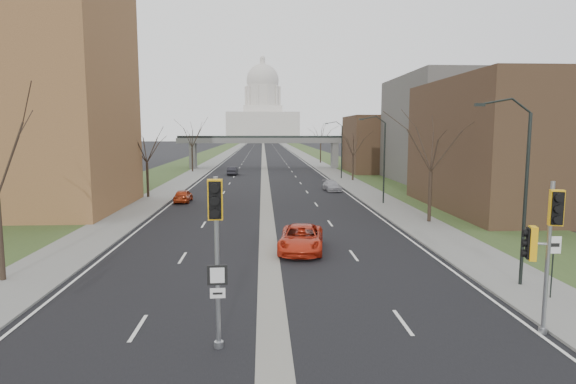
{
  "coord_description": "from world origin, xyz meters",
  "views": [
    {
      "loc": [
        -0.32,
        -15.38,
        7.29
      ],
      "look_at": [
        1.07,
        11.14,
        3.94
      ],
      "focal_mm": 30.0,
      "sensor_mm": 36.0,
      "label": 1
    }
  ],
  "objects": [
    {
      "name": "streetlight_mid",
      "position": [
        10.99,
        32.0,
        6.95
      ],
      "size": [
        2.61,
        0.2,
        8.7
      ],
      "color": "black",
      "rests_on": "sidewalk_right"
    },
    {
      "name": "tree_right_c",
      "position": [
        13.0,
        95.0,
        7.04
      ],
      "size": [
        7.65,
        7.65,
        9.99
      ],
      "color": "#382B21",
      "rests_on": "sidewalk_right"
    },
    {
      "name": "pedestrian_bridge",
      "position": [
        0.0,
        80.0,
        4.84
      ],
      "size": [
        34.0,
        3.0,
        6.45
      ],
      "color": "slate",
      "rests_on": "ground"
    },
    {
      "name": "tree_left_c",
      "position": [
        -13.0,
        72.0,
        7.04
      ],
      "size": [
        7.65,
        7.65,
        9.99
      ],
      "color": "#382B21",
      "rests_on": "sidewalk_left"
    },
    {
      "name": "streetlight_far",
      "position": [
        10.99,
        58.0,
        6.95
      ],
      "size": [
        2.61,
        0.2,
        8.7
      ],
      "color": "black",
      "rests_on": "sidewalk_right"
    },
    {
      "name": "capitol",
      "position": [
        0.0,
        320.0,
        18.6
      ],
      "size": [
        48.0,
        42.0,
        55.75
      ],
      "color": "silver",
      "rests_on": "ground"
    },
    {
      "name": "ground",
      "position": [
        0.0,
        0.0,
        0.0
      ],
      "size": [
        700.0,
        700.0,
        0.0
      ],
      "primitive_type": "plane",
      "color": "black",
      "rests_on": "ground"
    },
    {
      "name": "commercial_block_mid",
      "position": [
        28.0,
        52.0,
        7.5
      ],
      "size": [
        18.0,
        22.0,
        15.0
      ],
      "primitive_type": "cube",
      "color": "#5E5B56",
      "rests_on": "ground"
    },
    {
      "name": "sidewalk_left",
      "position": [
        -12.0,
        150.0,
        0.06
      ],
      "size": [
        4.0,
        600.0,
        0.12
      ],
      "primitive_type": "cube",
      "color": "gray",
      "rests_on": "ground"
    },
    {
      "name": "streetlight_near",
      "position": [
        10.99,
        6.0,
        6.95
      ],
      "size": [
        2.61,
        0.2,
        8.7
      ],
      "color": "black",
      "rests_on": "sidewalk_right"
    },
    {
      "name": "grass_verge_right",
      "position": [
        18.0,
        150.0,
        0.05
      ],
      "size": [
        8.0,
        600.0,
        0.1
      ],
      "primitive_type": "cube",
      "color": "#2C421E",
      "rests_on": "ground"
    },
    {
      "name": "commercial_block_far",
      "position": [
        22.0,
        70.0,
        5.0
      ],
      "size": [
        14.0,
        14.0,
        10.0
      ],
      "primitive_type": "cube",
      "color": "#4D3824",
      "rests_on": "ground"
    },
    {
      "name": "signal_pole_median",
      "position": [
        -1.84,
        -0.09,
        4.06
      ],
      "size": [
        0.67,
        0.95,
        5.83
      ],
      "rotation": [
        0.0,
        0.0,
        0.05
      ],
      "color": "gray",
      "rests_on": "ground"
    },
    {
      "name": "median_strip",
      "position": [
        0.0,
        150.0,
        0.0
      ],
      "size": [
        1.2,
        600.0,
        0.02
      ],
      "primitive_type": "cube",
      "color": "gray",
      "rests_on": "ground"
    },
    {
      "name": "grass_verge_left",
      "position": [
        -18.0,
        150.0,
        0.05
      ],
      "size": [
        8.0,
        600.0,
        0.1
      ],
      "primitive_type": "cube",
      "color": "#2C421E",
      "rests_on": "ground"
    },
    {
      "name": "speed_limit_sign",
      "position": [
        12.13,
        4.14,
        1.99
      ],
      "size": [
        0.59,
        0.06,
        2.72
      ],
      "rotation": [
        0.0,
        0.0,
        -0.05
      ],
      "color": "black",
      "rests_on": "sidewalk_right"
    },
    {
      "name": "tree_left_b",
      "position": [
        -13.0,
        38.0,
        6.23
      ],
      "size": [
        6.75,
        6.75,
        8.81
      ],
      "color": "#382B21",
      "rests_on": "sidewalk_left"
    },
    {
      "name": "car_right_mid",
      "position": [
        8.16,
        43.07,
        0.62
      ],
      "size": [
        2.19,
        4.44,
        1.24
      ],
      "primitive_type": "imported",
      "rotation": [
        0.0,
        0.0,
        0.11
      ],
      "color": "#9B9AA1",
      "rests_on": "ground"
    },
    {
      "name": "road_surface",
      "position": [
        0.0,
        150.0,
        0.01
      ],
      "size": [
        20.0,
        600.0,
        0.01
      ],
      "primitive_type": "cube",
      "color": "black",
      "rests_on": "ground"
    },
    {
      "name": "tree_right_b",
      "position": [
        13.0,
        55.0,
        5.82
      ],
      "size": [
        6.3,
        6.3,
        8.22
      ],
      "color": "#382B21",
      "rests_on": "sidewalk_right"
    },
    {
      "name": "car_right_near",
      "position": [
        2.0,
        13.36,
        0.78
      ],
      "size": [
        3.29,
        5.91,
        1.56
      ],
      "primitive_type": "imported",
      "rotation": [
        0.0,
        0.0,
        -0.13
      ],
      "color": "red",
      "rests_on": "ground"
    },
    {
      "name": "commercial_block_near",
      "position": [
        24.0,
        28.0,
        6.0
      ],
      "size": [
        16.0,
        20.0,
        12.0
      ],
      "primitive_type": "cube",
      "color": "#4D3824",
      "rests_on": "ground"
    },
    {
      "name": "signal_pole_right",
      "position": [
        9.55,
        0.65,
        3.64
      ],
      "size": [
        0.93,
        1.2,
        5.56
      ],
      "rotation": [
        0.0,
        0.0,
        -0.27
      ],
      "color": "gray",
      "rests_on": "ground"
    },
    {
      "name": "car_left_far",
      "position": [
        -5.39,
        65.63,
        0.7
      ],
      "size": [
        1.7,
        4.3,
        1.39
      ],
      "primitive_type": "imported",
      "rotation": [
        0.0,
        0.0,
        3.09
      ],
      "color": "black",
      "rests_on": "ground"
    },
    {
      "name": "sidewalk_right",
      "position": [
        12.0,
        150.0,
        0.06
      ],
      "size": [
        4.0,
        600.0,
        0.12
      ],
      "primitive_type": "cube",
      "color": "gray",
      "rests_on": "ground"
    },
    {
      "name": "tree_right_a",
      "position": [
        13.0,
        22.0,
        6.64
      ],
      "size": [
        7.2,
        7.2,
        9.4
      ],
      "color": "#382B21",
      "rests_on": "sidewalk_right"
    },
    {
      "name": "car_left_near",
      "position": [
        -8.59,
        34.47,
        0.68
      ],
      "size": [
        1.6,
        3.97,
        1.35
      ],
      "primitive_type": "imported",
      "rotation": [
        0.0,
        0.0,
        3.14
      ],
      "color": "#AB3413",
      "rests_on": "ground"
    }
  ]
}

